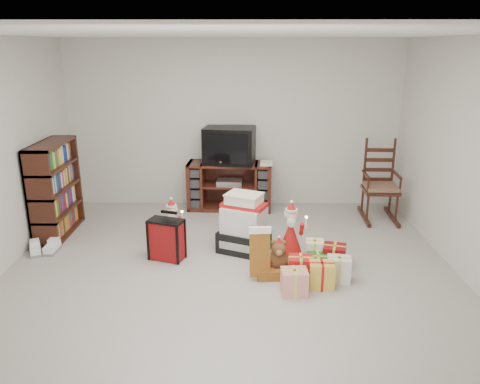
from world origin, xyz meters
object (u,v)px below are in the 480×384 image
Objects in this scene: tv_stand at (230,186)px; mrs_claus_figurine at (172,227)px; gift_cluster at (317,267)px; crt_television at (229,145)px; rocking_chair at (379,191)px; sneaker_pair at (44,249)px; teddy_bear at (278,258)px; red_suitcase at (167,240)px; santa_figurine at (290,235)px; gift_pile at (244,227)px; bookshelf at (55,191)px.

mrs_claus_figurine is (-0.68, -1.34, -0.13)m from tv_stand.
crt_television is at bearing 114.23° from gift_cluster.
rocking_chair reaches higher than gift_cluster.
gift_cluster is (3.20, -0.59, 0.06)m from sneaker_pair.
tv_stand is 2.19m from teddy_bear.
gift_cluster is at bearing 4.98° from red_suitcase.
mrs_claus_figurine is at bearing 152.70° from gift_cluster.
santa_figurine is at bearing -61.92° from tv_stand.
tv_stand is 1.29× the size of gift_cluster.
sneaker_pair is at bearing -135.43° from crt_television.
crt_television is (-0.21, 1.56, 0.67)m from gift_pile.
crt_television is (-2.15, 0.38, 0.58)m from rocking_chair.
bookshelf is 2.53m from gift_pile.
teddy_bear is at bearing -21.29° from bookshelf.
mrs_claus_figurine is at bearing -158.41° from rocking_chair.
bookshelf is (-2.24, -0.99, 0.23)m from tv_stand.
red_suitcase is (-0.68, -1.79, -0.11)m from tv_stand.
mrs_claus_figurine is (-2.84, -0.98, -0.17)m from rocking_chair.
santa_figurine is (0.17, 0.43, 0.09)m from teddy_bear.
santa_figurine reaches higher than gift_cluster.
mrs_claus_figurine is 1.69m from crt_television.
red_suitcase is 0.45m from mrs_claus_figurine.
teddy_bear is (0.59, -2.09, -0.20)m from tv_stand.
gift_pile reaches higher than red_suitcase.
tv_stand reaches higher than santa_figurine.
tv_stand is 1.51m from mrs_claus_figurine.
bookshelf is at bearing -169.34° from rocking_chair.
rocking_chair is 1.65× the size of gift_pile.
red_suitcase is at bearing -174.85° from santa_figurine.
santa_figurine is 0.68× the size of gift_cluster.
crt_television reaches higher than mrs_claus_figurine.
santa_figurine is 0.61m from gift_cluster.
crt_television reaches higher than rocking_chair.
santa_figurine is at bearing -12.42° from mrs_claus_figurine.
gift_cluster is (1.00, -2.21, -0.24)m from tv_stand.
rocking_chair reaches higher than mrs_claus_figurine.
crt_television reaches higher than santa_figurine.
bookshelf is at bearing 78.56° from sneaker_pair.
teddy_bear is 0.47m from santa_figurine.
gift_pile is 0.56m from santa_figurine.
gift_pile is 1.71m from crt_television.
crt_television reaches higher than teddy_bear.
red_suitcase is at bearing -21.29° from sneaker_pair.
tv_stand reaches higher than mrs_claus_figurine.
mrs_claus_figurine is (1.56, -0.35, -0.36)m from bookshelf.
red_suitcase is at bearing -102.65° from crt_television.
gift_cluster is (0.78, -0.66, -0.20)m from gift_pile.
teddy_bear is 0.55× the size of santa_figurine.
tv_stand is 2.46m from bookshelf.
red_suitcase is (-0.90, -0.24, -0.06)m from gift_pile.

